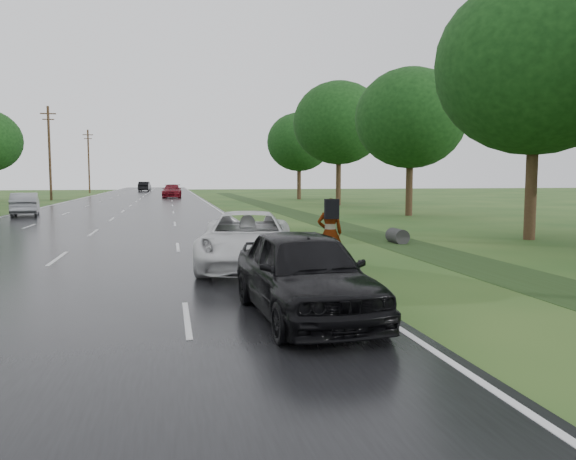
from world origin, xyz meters
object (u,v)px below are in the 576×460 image
Objects in this scene: silver_sedan at (25,204)px; white_pickup at (247,240)px; pedestrian at (329,232)px; dark_sedan at (304,273)px.

white_pickup is at bearing 105.15° from silver_sedan.
pedestrian is 26.86m from silver_sedan.
pedestrian reaches higher than dark_sedan.
pedestrian is at bearing 66.18° from dark_sedan.
silver_sedan is at bearing -53.81° from pedestrian.
silver_sedan is at bearing 123.63° from white_pickup.
white_pickup is at bearing 88.88° from dark_sedan.
white_pickup is at bearing 3.05° from pedestrian.
white_pickup is 1.20× the size of dark_sedan.
pedestrian reaches higher than white_pickup.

